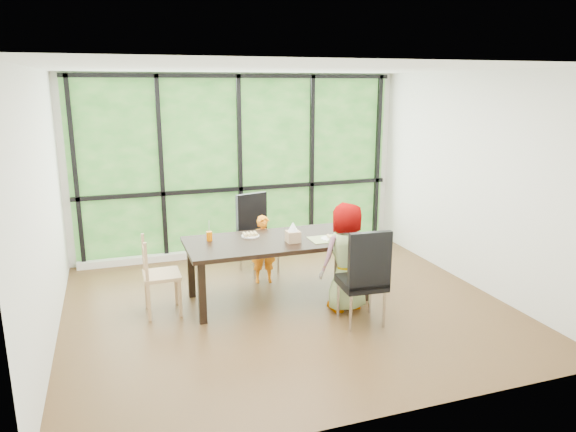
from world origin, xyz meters
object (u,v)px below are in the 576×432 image
object	(u,v)px
dining_table	(277,269)
green_cup	(356,234)
orange_cup	(209,236)
plate_near	(330,239)
tissue_box	(293,237)
white_mug	(353,227)
child_toddler	(264,249)
chair_end_beech	(162,275)
chair_interior_leather	(362,276)
chair_window_leather	(259,234)
plate_far	(250,236)
child_older	(346,257)

from	to	relation	value
dining_table	green_cup	bearing A→B (deg)	-18.08
orange_cup	green_cup	world-z (taller)	green_cup
plate_near	tissue_box	world-z (taller)	tissue_box
white_mug	child_toddler	bearing A→B (deg)	153.01
chair_end_beech	white_mug	size ratio (longest dim) A/B	10.64
dining_table	chair_interior_leather	bearing A→B (deg)	-54.66
child_toddler	tissue_box	bearing A→B (deg)	-70.00
chair_end_beech	tissue_box	size ratio (longest dim) A/B	5.90
chair_window_leather	chair_end_beech	size ratio (longest dim) A/B	1.20
chair_end_beech	plate_far	size ratio (longest dim) A/B	4.14
plate_far	plate_near	size ratio (longest dim) A/B	1.02
chair_interior_leather	plate_far	distance (m)	1.49
chair_end_beech	green_cup	bearing A→B (deg)	-98.49
chair_window_leather	white_mug	size ratio (longest dim) A/B	12.77
chair_end_beech	orange_cup	size ratio (longest dim) A/B	8.21
child_toddler	plate_far	size ratio (longest dim) A/B	4.12
chair_window_leather	chair_end_beech	xyz separation A→B (m)	(-1.40, -0.93, -0.09)
child_older	plate_near	bearing A→B (deg)	-89.28
dining_table	plate_far	bearing A→B (deg)	142.06
child_older	white_mug	xyz separation A→B (m)	(0.38, 0.62, 0.16)
chair_window_leather	tissue_box	bearing A→B (deg)	-100.36
chair_interior_leather	white_mug	distance (m)	1.09
dining_table	chair_end_beech	size ratio (longest dim) A/B	2.40
tissue_box	chair_end_beech	bearing A→B (deg)	172.41
white_mug	tissue_box	size ratio (longest dim) A/B	0.55
chair_end_beech	tissue_box	xyz separation A→B (m)	(1.50, -0.20, 0.37)
chair_end_beech	child_toddler	xyz separation A→B (m)	(1.36, 0.55, -0.00)
orange_cup	plate_far	bearing A→B (deg)	1.11
plate_near	tissue_box	distance (m)	0.46
chair_window_leather	chair_interior_leather	world-z (taller)	same
child_toddler	tissue_box	size ratio (longest dim) A/B	5.87
child_toddler	white_mug	bearing A→B (deg)	-17.49
chair_window_leather	plate_near	distance (m)	1.30
dining_table	white_mug	size ratio (longest dim) A/B	25.52
chair_end_beech	child_older	bearing A→B (deg)	-106.62
chair_end_beech	child_older	xyz separation A→B (m)	(1.99, -0.59, 0.18)
plate_far	orange_cup	distance (m)	0.50
chair_end_beech	white_mug	bearing A→B (deg)	-89.43
chair_interior_leather	chair_end_beech	size ratio (longest dim) A/B	1.20
orange_cup	tissue_box	distance (m)	0.98
chair_interior_leather	chair_end_beech	bearing A→B (deg)	-21.37
dining_table	green_cup	size ratio (longest dim) A/B	18.30
chair_window_leather	white_mug	world-z (taller)	chair_window_leather
chair_interior_leather	plate_far	size ratio (longest dim) A/B	4.96
white_mug	chair_end_beech	bearing A→B (deg)	-179.17
chair_end_beech	chair_interior_leather	bearing A→B (deg)	-115.79
child_older	green_cup	world-z (taller)	child_older
chair_end_beech	dining_table	bearing A→B (deg)	-91.77
white_mug	green_cup	bearing A→B (deg)	-110.87
green_cup	tissue_box	bearing A→B (deg)	170.49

